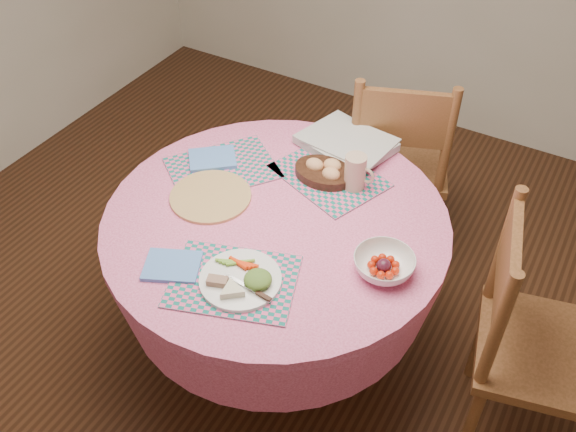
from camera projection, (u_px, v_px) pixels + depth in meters
name	position (u px, v px, depth m)	size (l,w,h in m)	color
ground	(278.00, 345.00, 2.78)	(4.00, 4.00, 0.00)	#331C0F
dining_table	(276.00, 256.00, 2.41)	(1.24, 1.24, 0.75)	pink
chair_right	(529.00, 339.00, 2.17)	(0.53, 0.55, 1.00)	brown
chair_back	(396.00, 161.00, 2.90)	(0.59, 0.57, 1.00)	brown
placemat_front	(233.00, 281.00, 2.05)	(0.40, 0.30, 0.01)	#136E66
placemat_left	(222.00, 168.00, 2.48)	(0.40, 0.30, 0.01)	#136E66
placemat_back	(329.00, 176.00, 2.45)	(0.40, 0.30, 0.01)	#136E66
wicker_trivet	(211.00, 196.00, 2.35)	(0.30, 0.30, 0.01)	#AB744A
napkin_near	(172.00, 266.00, 2.09)	(0.18, 0.14, 0.01)	#5486D8
napkin_far	(212.00, 159.00, 2.51)	(0.18, 0.14, 0.01)	#5486D8
dinner_plate	(241.00, 280.00, 2.03)	(0.26, 0.26, 0.05)	white
bread_bowl	(324.00, 171.00, 2.42)	(0.23, 0.23, 0.08)	black
latte_mug	(356.00, 172.00, 2.35)	(0.12, 0.08, 0.14)	tan
fruit_bowl	(384.00, 265.00, 2.06)	(0.26, 0.26, 0.06)	white
newspaper_stack	(347.00, 143.00, 2.56)	(0.40, 0.36, 0.04)	silver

